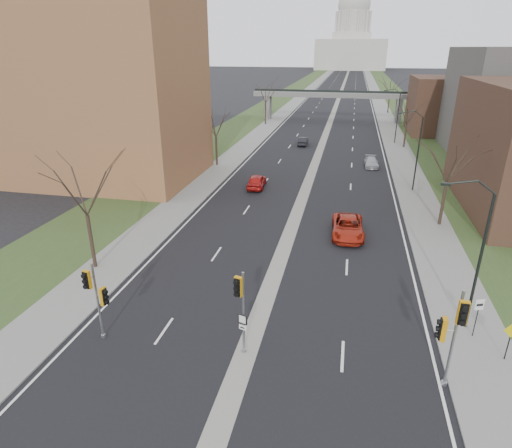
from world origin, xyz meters
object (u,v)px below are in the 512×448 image
(signal_pole_left, at_px, (96,292))
(car_left_far, at_px, (303,141))
(car_right_near, at_px, (348,227))
(car_right_mid, at_px, (371,162))
(car_left_near, at_px, (257,181))
(warning_sign, at_px, (511,336))
(signal_pole_right, at_px, (453,327))
(signal_pole_median, at_px, (241,300))
(speed_limit_sign, at_px, (478,311))

(signal_pole_left, distance_m, car_left_far, 53.24)
(car_right_near, xyz_separation_m, car_right_mid, (2.65, 23.93, -0.17))
(car_right_near, bearing_deg, car_left_near, 129.45)
(warning_sign, xyz_separation_m, car_right_mid, (-5.59, 38.36, -0.97))
(car_right_mid, bearing_deg, warning_sign, -84.04)
(signal_pole_right, distance_m, car_right_near, 17.91)
(signal_pole_left, distance_m, car_right_mid, 44.10)
(warning_sign, distance_m, car_left_near, 32.04)
(signal_pole_right, distance_m, warning_sign, 4.79)
(signal_pole_left, xyz_separation_m, car_right_near, (12.82, 17.29, -2.24))
(car_left_near, relative_size, car_left_far, 1.14)
(warning_sign, bearing_deg, car_right_mid, 84.88)
(signal_pole_left, relative_size, car_left_far, 1.15)
(signal_pole_median, bearing_deg, warning_sign, 26.27)
(signal_pole_left, relative_size, signal_pole_median, 0.97)
(signal_pole_median, relative_size, car_right_near, 0.84)
(signal_pole_right, height_order, warning_sign, signal_pole_right)
(signal_pole_median, relative_size, car_left_far, 1.19)
(speed_limit_sign, bearing_deg, signal_pole_right, -138.31)
(signal_pole_median, bearing_deg, signal_pole_left, -160.75)
(signal_pole_median, bearing_deg, speed_limit_sign, 34.66)
(car_right_near, bearing_deg, signal_pole_median, -109.48)
(signal_pole_right, xyz_separation_m, car_right_near, (-4.71, 17.08, -2.64))
(signal_pole_left, height_order, car_right_near, signal_pole_left)
(car_left_near, bearing_deg, signal_pole_right, 114.69)
(speed_limit_sign, height_order, car_left_near, speed_limit_sign)
(signal_pole_left, bearing_deg, car_left_far, 94.81)
(car_left_far, bearing_deg, car_left_near, 83.96)
(speed_limit_sign, height_order, car_right_mid, speed_limit_sign)
(car_left_near, distance_m, car_right_near, 15.60)
(signal_pole_left, height_order, car_left_far, signal_pole_left)
(car_left_far, bearing_deg, signal_pole_right, 103.47)
(car_right_near, bearing_deg, warning_sign, -62.91)
(car_left_near, bearing_deg, car_right_mid, -139.90)
(signal_pole_right, height_order, car_right_near, signal_pole_right)
(signal_pole_left, relative_size, car_right_mid, 1.10)
(signal_pole_median, relative_size, car_right_mid, 1.13)
(speed_limit_sign, relative_size, warning_sign, 1.05)
(signal_pole_right, xyz_separation_m, car_left_far, (-12.62, 52.76, -2.76))
(signal_pole_right, height_order, car_left_near, signal_pole_right)
(car_right_mid, bearing_deg, car_right_near, -98.65)
(signal_pole_left, relative_size, warning_sign, 2.06)
(signal_pole_median, xyz_separation_m, warning_sign, (13.34, 2.42, -1.75))
(signal_pole_left, bearing_deg, signal_pole_median, 13.39)
(speed_limit_sign, bearing_deg, car_right_near, 99.60)
(signal_pole_left, distance_m, warning_sign, 21.31)
(warning_sign, relative_size, car_right_mid, 0.53)
(signal_pole_left, height_order, signal_pole_right, signal_pole_right)
(car_left_far, distance_m, car_right_near, 36.54)
(car_left_near, bearing_deg, speed_limit_sign, 122.65)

